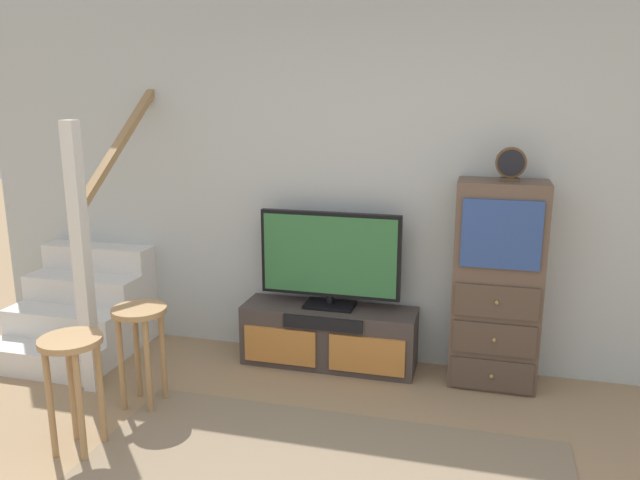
{
  "coord_description": "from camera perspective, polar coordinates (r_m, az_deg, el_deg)",
  "views": [
    {
      "loc": [
        0.73,
        -1.96,
        1.97
      ],
      "look_at": [
        -0.26,
        1.8,
        1.04
      ],
      "focal_mm": 34.99,
      "sensor_mm": 36.0,
      "label": 1
    }
  ],
  "objects": [
    {
      "name": "desk_clock",
      "position": [
        4.17,
        17.05,
        6.63
      ],
      "size": [
        0.19,
        0.08,
        0.22
      ],
      "color": "#4C3823",
      "rests_on": "side_cabinet"
    },
    {
      "name": "bar_stool_near",
      "position": [
        3.73,
        -21.67,
        -10.72
      ],
      "size": [
        0.34,
        0.34,
        0.68
      ],
      "color": "#A37A4C",
      "rests_on": "ground_plane"
    },
    {
      "name": "back_wall",
      "position": [
        4.52,
        5.39,
        5.5
      ],
      "size": [
        6.4,
        0.12,
        2.7
      ],
      "primitive_type": "cube",
      "color": "#B2B7B2",
      "rests_on": "ground_plane"
    },
    {
      "name": "side_cabinet",
      "position": [
        4.35,
        15.88,
        -4.03
      ],
      "size": [
        0.58,
        0.38,
        1.41
      ],
      "color": "brown",
      "rests_on": "ground_plane"
    },
    {
      "name": "staircase",
      "position": [
        5.36,
        -19.74,
        -4.75
      ],
      "size": [
        1.0,
        1.36,
        2.2
      ],
      "color": "silver",
      "rests_on": "ground_plane"
    },
    {
      "name": "media_console",
      "position": [
        4.62,
        0.81,
        -8.79
      ],
      "size": [
        1.27,
        0.38,
        0.44
      ],
      "color": "#423833",
      "rests_on": "ground_plane"
    },
    {
      "name": "bar_stool_far",
      "position": [
        4.12,
        -16.09,
        -8.11
      ],
      "size": [
        0.34,
        0.34,
        0.66
      ],
      "color": "#A37A4C",
      "rests_on": "ground_plane"
    },
    {
      "name": "television",
      "position": [
        4.45,
        0.91,
        -1.6
      ],
      "size": [
        1.02,
        0.22,
        0.7
      ],
      "color": "black",
      "rests_on": "media_console"
    }
  ]
}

